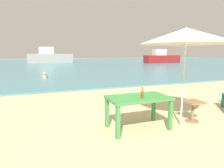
% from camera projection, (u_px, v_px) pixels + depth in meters
% --- Properties ---
extents(ground_plane, '(120.00, 120.00, 0.00)m').
position_uv_depth(ground_plane, '(171.00, 128.00, 4.38)').
color(ground_plane, beige).
extents(sea_water, '(120.00, 50.00, 0.08)m').
position_uv_depth(sea_water, '(60.00, 63.00, 32.13)').
color(sea_water, teal).
rests_on(sea_water, ground_plane).
extents(picnic_table_green, '(1.40, 0.80, 0.76)m').
position_uv_depth(picnic_table_green, '(138.00, 101.00, 4.25)').
color(picnic_table_green, '#3D8C42').
rests_on(picnic_table_green, ground_plane).
extents(beer_bottle_amber, '(0.07, 0.07, 0.26)m').
position_uv_depth(beer_bottle_amber, '(142.00, 94.00, 4.05)').
color(beer_bottle_amber, brown).
rests_on(beer_bottle_amber, picnic_table_green).
extents(patio_umbrella, '(2.10, 2.10, 2.30)m').
position_uv_depth(patio_umbrella, '(186.00, 36.00, 4.21)').
color(patio_umbrella, silver).
rests_on(patio_umbrella, ground_plane).
extents(side_table_wood, '(0.44, 0.44, 0.54)m').
position_uv_depth(side_table_wood, '(193.00, 108.00, 4.73)').
color(side_table_wood, olive).
rests_on(side_table_wood, ground_plane).
extents(swimmer_person, '(0.34, 0.34, 0.41)m').
position_uv_depth(swimmer_person, '(45.00, 76.00, 12.56)').
color(swimmer_person, tan).
rests_on(swimmer_person, sea_water).
extents(boat_ferry, '(7.47, 2.04, 2.71)m').
position_uv_depth(boat_ferry, '(50.00, 57.00, 32.49)').
color(boat_ferry, gray).
rests_on(boat_ferry, sea_water).
extents(boat_sailboat, '(6.28, 1.71, 2.28)m').
position_uv_depth(boat_sailboat, '(162.00, 58.00, 31.66)').
color(boat_sailboat, maroon).
rests_on(boat_sailboat, sea_water).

